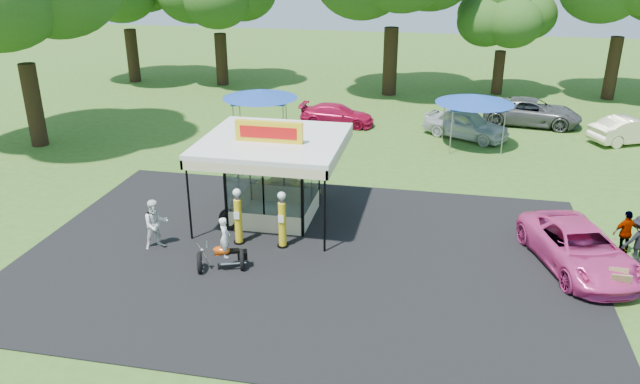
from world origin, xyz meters
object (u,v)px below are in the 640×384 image
Objects in this scene: a_frame_sign at (618,286)px; bg_car_b at (337,115)px; bg_car_e at (630,130)px; gas_pump_left at (238,218)px; bg_car_c at (466,124)px; motorcycle at (224,249)px; tent_west at (260,94)px; gas_pump_right at (282,221)px; tent_east at (475,99)px; bg_car_d at (532,112)px; spectator_west at (156,224)px; spectator_east_a at (639,240)px; pink_sedan at (579,248)px; gas_station_kiosk at (274,177)px; spectator_east_b at (626,233)px; kiosk_car at (288,187)px.

a_frame_sign is 21.39m from bg_car_b.
gas_pump_left is at bearing 106.38° from bg_car_e.
gas_pump_left is 17.37m from bg_car_c.
motorcycle is 0.49× the size of tent_west.
gas_pump_right is 11.25m from a_frame_sign.
tent_east is (7.87, -2.59, 1.98)m from bg_car_b.
bg_car_d is at bearing 54.34° from tent_east.
tent_east is at bearing 9.54° from spectator_west.
spectator_west is at bearing 178.94° from a_frame_sign.
bg_car_d is (15.13, 19.70, -0.14)m from spectator_west.
tent_east is (-5.41, 12.35, 1.73)m from spectator_east_a.
pink_sedan is 18.19m from bg_car_d.
spectator_east_a is at bearing -136.59° from bg_car_b.
gas_pump_left is 1.00× the size of gas_pump_right.
tent_east is (0.29, -1.53, 1.81)m from bg_car_c.
bg_car_e is (8.89, 0.85, -0.08)m from bg_car_c.
gas_pump_right is (1.66, 0.04, -0.00)m from gas_pump_left.
a_frame_sign is (11.14, -1.42, -0.53)m from gas_pump_right.
gas_station_kiosk is 3.25× the size of spectator_east_b.
motorcycle is at bearing -96.97° from gas_station_kiosk.
spectator_east_b is (13.08, -2.69, 0.35)m from kiosk_car.
bg_car_e is (15.57, 16.04, -0.32)m from gas_pump_right.
spectator_west is 0.42× the size of bg_car_b.
motorcycle is at bearing 157.24° from bg_car_d.
gas_pump_right is 12.28m from spectator_east_b.
tent_east reaches higher than a_frame_sign.
gas_pump_right reaches higher than pink_sedan.
gas_pump_left is at bearing -24.84° from spectator_west.
gas_pump_right is 1.23× the size of spectator_east_a.
motorcycle is (0.14, -1.98, -0.27)m from gas_pump_left.
spectator_east_b is at bearing -66.24° from tent_east.
bg_car_e is at bearing -55.51° from kiosk_car.
kiosk_car is at bearing 154.00° from a_frame_sign.
bg_car_e is 20.50m from tent_west.
spectator_east_b is (16.60, 2.92, -0.11)m from spectator_west.
gas_pump_left is at bearing 174.57° from a_frame_sign.
spectator_east_b is (0.97, 3.41, 0.31)m from a_frame_sign.
spectator_west reaches higher than bg_car_e.
bg_car_d is at bearing 22.32° from tent_west.
kiosk_car is at bearing -65.54° from tent_west.
pink_sedan is at bearing 134.55° from bg_car_e.
tent_west is at bearing 131.35° from bg_car_c.
spectator_west is at bearing 173.32° from bg_car_c.
spectator_west is 1.13× the size of spectator_east_b.
bg_car_c is (7.58, -1.06, 0.17)m from bg_car_b.
spectator_east_a reaches higher than bg_car_b.
tent_west is (-15.18, -6.23, 1.82)m from bg_car_d.
bg_car_c is 2.38m from tent_east.
bg_car_b is 11.80m from bg_car_d.
kiosk_car is at bearing -33.60° from spectator_east_a.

